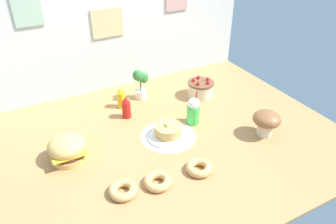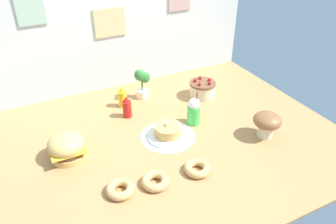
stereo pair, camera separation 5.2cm
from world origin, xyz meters
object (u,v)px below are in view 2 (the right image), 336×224
Objects in this scene: ketchup_bottle at (127,107)px; donut_vanilla at (197,168)px; layer_cake at (202,89)px; cream_soda_cup at (194,111)px; burger at (67,147)px; pancake_stack at (168,132)px; mustard_bottle at (123,97)px; donut_pink_glaze at (120,189)px; mushroom_stool at (267,123)px; potted_plant at (142,82)px; donut_chocolate at (155,181)px.

ketchup_bottle reaches higher than donut_vanilla.
cream_soda_cup is (-0.27, -0.32, 0.04)m from layer_cake.
pancake_stack is (0.67, -0.09, -0.04)m from burger.
pancake_stack is 0.64m from layer_cake.
mustard_bottle is at bearing 98.93° from donut_vanilla.
donut_pink_glaze is 1.09m from mushroom_stool.
donut_vanilla is at bearing -92.84° from potted_plant.
donut_pink_glaze is 0.61× the size of potted_plant.
donut_vanilla is at bearing -81.07° from mustard_bottle.
burger is at bearing -151.04° from ketchup_bottle.
donut_chocolate is (-0.78, -0.77, -0.04)m from layer_cake.
donut_chocolate is 0.61× the size of potted_plant.
mustard_bottle is at bearing 82.94° from ketchup_bottle.
pancake_stack is 0.40m from donut_vanilla.
cream_soda_cup is at bearing -130.36° from layer_cake.
ketchup_bottle is at bearing -134.51° from potted_plant.
mushroom_stool is (0.75, -0.83, 0.03)m from mustard_bottle.
donut_chocolate is 0.85× the size of mushroom_stool.
donut_chocolate is (-0.11, -0.75, -0.06)m from ketchup_bottle.
pancake_stack reaches higher than donut_chocolate.
burger is 0.69m from mustard_bottle.
donut_chocolate is at bearing -138.80° from cream_soda_cup.
mushroom_stool reaches higher than donut_vanilla.
donut_vanilla is (-0.51, -0.78, -0.04)m from layer_cake.
donut_chocolate is 1.00× the size of donut_vanilla.
donut_chocolate is at bearing -97.93° from mustard_bottle.
layer_cake is 1.34× the size of donut_pink_glaze.
donut_vanilla is (0.27, -0.02, 0.00)m from donut_chocolate.
mushroom_stool is at bearing -57.69° from potted_plant.
ketchup_bottle is at bearing 28.96° from burger.
layer_cake is 0.67m from mustard_bottle.
donut_chocolate is at bearing -98.12° from ketchup_bottle.
potted_plant is 1.05m from mushroom_stool.
potted_plant reaches higher than mushroom_stool.
mushroom_stool is at bearing -16.74° from burger.
pancake_stack is 1.83× the size of donut_chocolate.
pancake_stack is 1.55× the size of mushroom_stool.
burger is 0.78× the size of pancake_stack.
burger is at bearing 178.61° from cream_soda_cup.
donut_vanilla is at bearing -35.88° from burger.
donut_pink_glaze and donut_vanilla have the same top height.
layer_cake is 1.10m from donut_chocolate.
mushroom_stool is at bearing 5.60° from donut_chocolate.
mushroom_stool is (1.08, 0.06, 0.09)m from donut_pink_glaze.
ketchup_bottle is (-0.68, -0.01, 0.01)m from layer_cake.
potted_plant reaches higher than burger.
ketchup_bottle is 1.00× the size of mustard_bottle.
mushroom_stool reaches higher than pancake_stack.
mustard_bottle is 0.60m from cream_soda_cup.
donut_pink_glaze is 0.48m from donut_vanilla.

